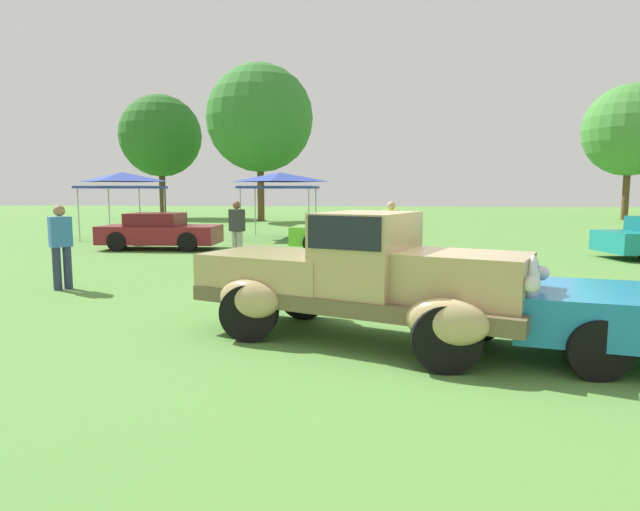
{
  "coord_description": "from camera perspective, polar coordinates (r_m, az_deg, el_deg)",
  "views": [
    {
      "loc": [
        -0.42,
        -7.06,
        1.98
      ],
      "look_at": [
        -1.32,
        2.37,
        0.84
      ],
      "focal_mm": 30.37,
      "sensor_mm": 36.0,
      "label": 1
    }
  ],
  "objects": [
    {
      "name": "ground_plane",
      "position": [
        7.34,
        8.63,
        -8.84
      ],
      "size": [
        120.0,
        120.0,
        0.0
      ],
      "primitive_type": "plane",
      "color": "#568C3D"
    },
    {
      "name": "feature_pickup_truck",
      "position": [
        7.12,
        4.32,
        -2.13
      ],
      "size": [
        4.61,
        3.07,
        1.7
      ],
      "color": "brown",
      "rests_on": "ground_plane"
    },
    {
      "name": "show_car_burgundy",
      "position": [
        19.01,
        -16.57,
        2.44
      ],
      "size": [
        3.94,
        1.81,
        1.22
      ],
      "color": "maroon",
      "rests_on": "ground_plane"
    },
    {
      "name": "show_car_lime",
      "position": [
        17.75,
        3.28,
        2.42
      ],
      "size": [
        4.0,
        1.91,
        1.22
      ],
      "color": "#60C62D",
      "rests_on": "ground_plane"
    },
    {
      "name": "spectator_near_truck",
      "position": [
        14.66,
        7.49,
        2.66
      ],
      "size": [
        0.47,
        0.41,
        1.69
      ],
      "color": "#283351",
      "rests_on": "ground_plane"
    },
    {
      "name": "spectator_between_cars",
      "position": [
        15.06,
        -8.74,
        2.75
      ],
      "size": [
        0.47,
        0.41,
        1.69
      ],
      "color": "#9E998E",
      "rests_on": "ground_plane"
    },
    {
      "name": "spectator_by_row",
      "position": [
        11.94,
        -25.63,
        1.08
      ],
      "size": [
        0.45,
        0.45,
        1.69
      ],
      "color": "#283351",
      "rests_on": "ground_plane"
    },
    {
      "name": "canopy_tent_left_field",
      "position": [
        23.48,
        -20.12,
        7.55
      ],
      "size": [
        2.75,
        2.75,
        2.71
      ],
      "color": "#B7B7BC",
      "rests_on": "ground_plane"
    },
    {
      "name": "canopy_tent_center_field",
      "position": [
        22.47,
        -4.24,
        8.0
      ],
      "size": [
        2.98,
        2.98,
        2.71
      ],
      "color": "#B7B7BC",
      "rests_on": "ground_plane"
    },
    {
      "name": "treeline_far_left",
      "position": [
        41.03,
        -16.45,
        11.98
      ],
      "size": [
        5.77,
        5.77,
        8.71
      ],
      "color": "#47331E",
      "rests_on": "ground_plane"
    },
    {
      "name": "treeline_mid_left",
      "position": [
        35.31,
        -6.35,
        14.16
      ],
      "size": [
        6.72,
        6.72,
        9.85
      ],
      "color": "brown",
      "rests_on": "ground_plane"
    },
    {
      "name": "treeline_center",
      "position": [
        42.2,
        29.86,
        11.37
      ],
      "size": [
        6.02,
        6.02,
        8.95
      ],
      "color": "brown",
      "rests_on": "ground_plane"
    }
  ]
}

